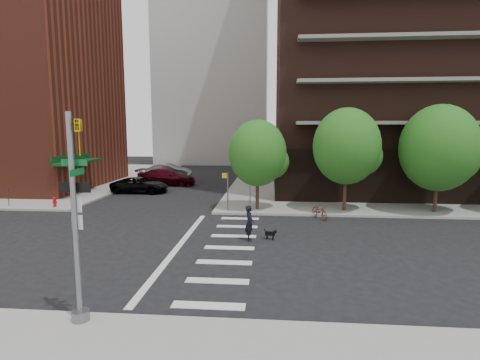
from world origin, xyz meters
name	(u,v)px	position (x,y,z in m)	size (l,w,h in m)	color
ground	(168,246)	(0.00, 0.00, 0.00)	(120.00, 120.00, 0.00)	black
sidewalk_ne	(418,182)	(20.50, 23.50, 0.07)	(39.00, 33.00, 0.15)	gray
sidewalk_nw	(18,178)	(-24.50, 23.50, 0.07)	(31.00, 33.00, 0.15)	gray
crosswalk	(213,247)	(2.21, 0.00, 0.01)	(3.85, 13.00, 0.01)	silver
tree_a	(258,153)	(4.00, 8.50, 4.04)	(4.00, 4.00, 5.90)	#301E11
tree_b	(346,146)	(10.00, 8.50, 4.54)	(4.50, 4.50, 6.65)	#301E11
tree_c	(439,148)	(16.00, 8.50, 4.45)	(5.00, 5.00, 6.80)	#301E11
traffic_signal	(77,235)	(-0.47, -7.49, 2.70)	(0.90, 0.75, 6.00)	slate
pedestrian_signal	(232,185)	(2.32, 7.92, 1.85)	(2.18, 0.67, 2.60)	slate
fire_hydrant	(55,201)	(-10.50, 7.80, 0.55)	(0.24, 0.24, 0.73)	#A50C0C
parking_meter	(8,195)	(-14.00, 7.80, 0.96)	(0.10, 0.08, 1.32)	black
parked_car_black	(140,185)	(-6.80, 15.08, 0.71)	(5.08, 2.34, 1.41)	black
parked_car_maroon	(166,177)	(-5.75, 19.83, 0.86)	(5.91, 2.40, 1.71)	#38050E
parked_car_silver	(168,171)	(-7.02, 25.15, 0.87)	(5.27, 1.84, 1.74)	#94979B
scooter	(320,211)	(8.09, 6.50, 0.48)	(0.64, 1.84, 0.97)	maroon
dog_walker	(249,223)	(3.88, 1.33, 0.92)	(0.44, 0.67, 1.84)	black
dog	(271,233)	(4.98, 1.59, 0.32)	(0.61, 0.28, 0.50)	black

